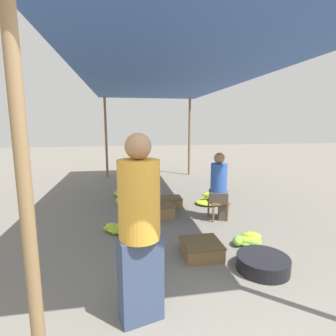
% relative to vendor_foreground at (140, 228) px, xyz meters
% --- Properties ---
extents(canopy_post_front_left, '(0.08, 0.08, 2.62)m').
position_rel_vendor_foreground_xyz_m(canopy_post_front_left, '(-0.67, -0.64, 0.42)').
color(canopy_post_front_left, olive).
rests_on(canopy_post_front_left, ground).
extents(canopy_post_back_left, '(0.08, 0.08, 2.62)m').
position_rel_vendor_foreground_xyz_m(canopy_post_back_left, '(-0.67, 6.65, 0.42)').
color(canopy_post_back_left, olive).
rests_on(canopy_post_back_left, ground).
extents(canopy_post_back_right, '(0.08, 0.08, 2.62)m').
position_rel_vendor_foreground_xyz_m(canopy_post_back_right, '(2.14, 6.65, 0.42)').
color(canopy_post_back_right, olive).
rests_on(canopy_post_back_right, ground).
extents(canopy_tarp, '(3.21, 7.69, 0.04)m').
position_rel_vendor_foreground_xyz_m(canopy_tarp, '(0.74, 3.00, 1.75)').
color(canopy_tarp, '#33569E').
rests_on(canopy_tarp, canopy_post_front_left).
extents(vendor_foreground, '(0.45, 0.45, 1.71)m').
position_rel_vendor_foreground_xyz_m(vendor_foreground, '(0.00, 0.00, 0.00)').
color(vendor_foreground, '#384766').
rests_on(vendor_foreground, ground).
extents(stool, '(0.34, 0.34, 0.36)m').
position_rel_vendor_foreground_xyz_m(stool, '(1.60, 2.31, -0.59)').
color(stool, brown).
rests_on(stool, ground).
extents(vendor_seated, '(0.43, 0.43, 1.26)m').
position_rel_vendor_foreground_xyz_m(vendor_seated, '(1.61, 2.32, -0.24)').
color(vendor_seated, '#4C4238').
rests_on(vendor_seated, ground).
extents(basin_black, '(0.64, 0.64, 0.18)m').
position_rel_vendor_foreground_xyz_m(basin_black, '(1.53, 0.56, -0.80)').
color(basin_black, black).
rests_on(basin_black, ground).
extents(banana_pile_left_0, '(0.52, 0.48, 0.19)m').
position_rel_vendor_foreground_xyz_m(banana_pile_left_0, '(-0.24, 2.04, -0.82)').
color(banana_pile_left_0, yellow).
rests_on(banana_pile_left_0, ground).
extents(banana_pile_left_1, '(0.50, 0.46, 0.21)m').
position_rel_vendor_foreground_xyz_m(banana_pile_left_1, '(-0.13, 3.56, -0.80)').
color(banana_pile_left_1, '#7FB735').
rests_on(banana_pile_left_1, ground).
extents(banana_pile_left_2, '(0.48, 0.42, 0.20)m').
position_rel_vendor_foreground_xyz_m(banana_pile_left_2, '(0.06, 1.10, -0.81)').
color(banana_pile_left_2, '#A9C82E').
rests_on(banana_pile_left_2, ground).
extents(banana_pile_left_3, '(0.55, 0.42, 0.17)m').
position_rel_vendor_foreground_xyz_m(banana_pile_left_3, '(-0.13, 4.19, -0.82)').
color(banana_pile_left_3, '#C2D229').
rests_on(banana_pile_left_3, ground).
extents(banana_pile_right_0, '(0.60, 0.57, 0.26)m').
position_rel_vendor_foreground_xyz_m(banana_pile_right_0, '(1.76, 3.25, -0.79)').
color(banana_pile_right_0, yellow).
rests_on(banana_pile_right_0, ground).
extents(banana_pile_right_1, '(0.55, 0.44, 0.14)m').
position_rel_vendor_foreground_xyz_m(banana_pile_right_1, '(1.68, 1.24, -0.82)').
color(banana_pile_right_1, '#B4CC2C').
rests_on(banana_pile_right_1, ground).
extents(crate_near, '(0.47, 0.47, 0.24)m').
position_rel_vendor_foreground_xyz_m(crate_near, '(0.58, 2.64, -0.77)').
color(crate_near, olive).
rests_on(crate_near, ground).
extents(crate_mid, '(0.52, 0.52, 0.21)m').
position_rel_vendor_foreground_xyz_m(crate_mid, '(0.89, 1.02, -0.78)').
color(crate_mid, brown).
rests_on(crate_mid, ground).
extents(crate_far, '(0.42, 0.42, 0.21)m').
position_rel_vendor_foreground_xyz_m(crate_far, '(0.88, 3.20, -0.78)').
color(crate_far, olive).
rests_on(crate_far, ground).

